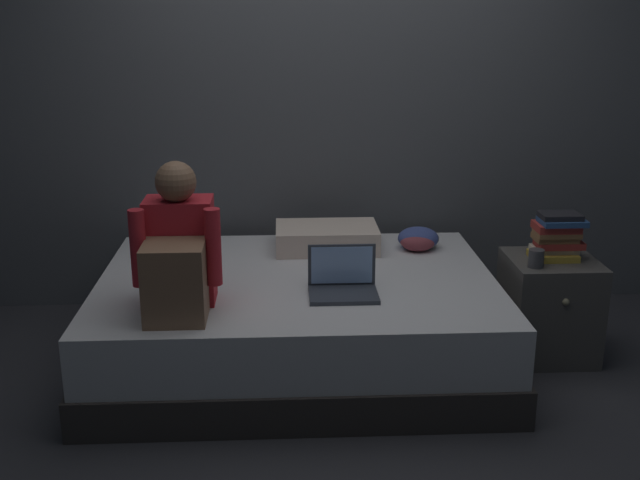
{
  "coord_description": "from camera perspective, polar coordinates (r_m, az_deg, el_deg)",
  "views": [
    {
      "loc": [
        -0.27,
        -3.33,
        1.76
      ],
      "look_at": [
        -0.1,
        0.1,
        0.71
      ],
      "focal_mm": 43.38,
      "sensor_mm": 36.0,
      "label": 1
    }
  ],
  "objects": [
    {
      "name": "book_stack",
      "position": [
        4.06,
        17.08,
        0.27
      ],
      "size": [
        0.26,
        0.18,
        0.24
      ],
      "color": "gold",
      "rests_on": "nightstand"
    },
    {
      "name": "ground_plane",
      "position": [
        3.78,
        1.56,
        -10.79
      ],
      "size": [
        8.0,
        8.0,
        0.0
      ],
      "primitive_type": "plane",
      "color": "#2D2D33"
    },
    {
      "name": "laptop",
      "position": [
        3.62,
        1.68,
        -3.15
      ],
      "size": [
        0.32,
        0.23,
        0.22
      ],
      "color": "#333842",
      "rests_on": "bed"
    },
    {
      "name": "clothes_pile",
      "position": [
        4.31,
        7.35,
        0.04
      ],
      "size": [
        0.23,
        0.21,
        0.12
      ],
      "color": "#8E3D47",
      "rests_on": "bed"
    },
    {
      "name": "mug",
      "position": [
        3.93,
        15.65,
        -1.31
      ],
      "size": [
        0.08,
        0.08,
        0.09
      ],
      "primitive_type": "cylinder",
      "color": "#3D3D42",
      "rests_on": "nightstand"
    },
    {
      "name": "wall_back",
      "position": [
        4.56,
        0.51,
        11.81
      ],
      "size": [
        5.6,
        0.1,
        2.7
      ],
      "primitive_type": "cube",
      "color": "#4C4F54",
      "rests_on": "ground_plane"
    },
    {
      "name": "pillow",
      "position": [
        4.27,
        0.5,
        0.18
      ],
      "size": [
        0.56,
        0.36,
        0.13
      ],
      "primitive_type": "cube",
      "color": "beige",
      "rests_on": "bed"
    },
    {
      "name": "person_sitting",
      "position": [
        3.44,
        -10.44,
        -1.09
      ],
      "size": [
        0.39,
        0.44,
        0.66
      ],
      "color": "#B21E28",
      "rests_on": "bed"
    },
    {
      "name": "nightstand",
      "position": [
        4.18,
        16.51,
        -4.77
      ],
      "size": [
        0.44,
        0.46,
        0.53
      ],
      "color": "#474442",
      "rests_on": "ground_plane"
    },
    {
      "name": "bed",
      "position": [
        3.94,
        -1.66,
        -5.9
      ],
      "size": [
        2.0,
        1.5,
        0.46
      ],
      "color": "#332D2B",
      "rests_on": "ground_plane"
    }
  ]
}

